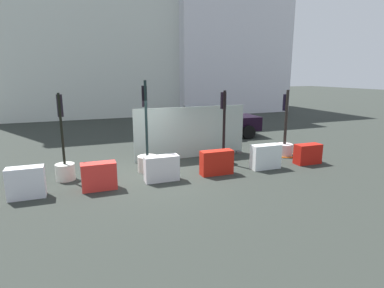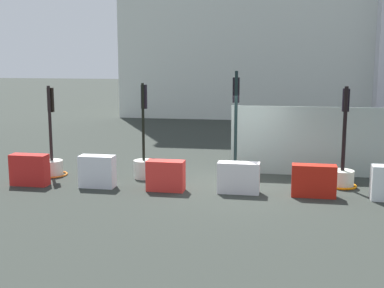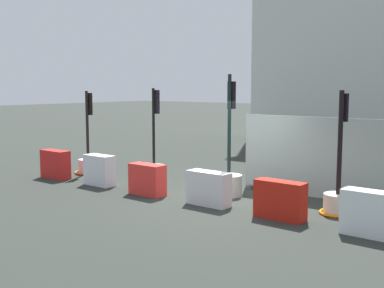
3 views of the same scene
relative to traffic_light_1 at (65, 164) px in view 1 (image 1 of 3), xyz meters
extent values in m
plane|color=#2B302B|center=(2.86, -0.43, -0.54)|extent=(120.00, 120.00, 0.00)
cylinder|color=silver|center=(0.00, -0.01, -0.27)|extent=(0.61, 0.61, 0.54)
cylinder|color=black|center=(0.00, -0.01, 1.14)|extent=(0.08, 0.08, 2.28)
cube|color=black|center=(0.01, 0.10, 1.88)|extent=(0.18, 0.15, 0.70)
sphere|color=red|center=(0.02, 0.18, 2.11)|extent=(0.11, 0.11, 0.11)
sphere|color=orange|center=(0.02, 0.18, 1.88)|extent=(0.11, 0.11, 0.11)
sphere|color=green|center=(0.02, 0.18, 1.65)|extent=(0.11, 0.11, 0.11)
cylinder|color=beige|center=(2.72, -0.06, -0.26)|extent=(0.70, 0.70, 0.56)
cylinder|color=black|center=(2.72, -0.06, 1.33)|extent=(0.09, 0.09, 2.63)
cube|color=black|center=(2.71, 0.05, 2.11)|extent=(0.19, 0.16, 0.71)
sphere|color=red|center=(2.70, 0.14, 2.34)|extent=(0.11, 0.11, 0.11)
sphere|color=orange|center=(2.70, 0.14, 2.11)|extent=(0.11, 0.11, 0.11)
sphere|color=green|center=(2.70, 0.14, 1.87)|extent=(0.11, 0.11, 0.11)
cylinder|color=silver|center=(5.70, -0.10, -0.30)|extent=(0.65, 0.65, 0.47)
cylinder|color=black|center=(5.70, -0.10, 1.09)|extent=(0.11, 0.11, 2.32)
cube|color=black|center=(5.71, 0.03, 1.87)|extent=(0.18, 0.17, 0.63)
sphere|color=red|center=(5.72, 0.12, 2.08)|extent=(0.10, 0.10, 0.10)
sphere|color=orange|center=(5.72, 0.12, 1.87)|extent=(0.10, 0.10, 0.10)
sphere|color=green|center=(5.72, 0.12, 1.66)|extent=(0.10, 0.10, 0.10)
torus|color=orange|center=(5.70, -0.10, -0.50)|extent=(0.82, 0.82, 0.06)
cylinder|color=beige|center=(8.63, 0.02, -0.29)|extent=(0.71, 0.71, 0.50)
cylinder|color=black|center=(8.63, 0.02, 1.09)|extent=(0.12, 0.12, 2.25)
cube|color=black|center=(8.65, 0.15, 1.69)|extent=(0.19, 0.16, 0.68)
sphere|color=red|center=(8.66, 0.24, 1.92)|extent=(0.11, 0.11, 0.11)
sphere|color=orange|center=(8.66, 0.24, 1.69)|extent=(0.11, 0.11, 0.11)
sphere|color=green|center=(8.66, 0.24, 1.47)|extent=(0.11, 0.11, 0.11)
torus|color=orange|center=(8.63, 0.02, -0.51)|extent=(0.97, 0.97, 0.05)
cube|color=silver|center=(-1.00, -1.26, -0.09)|extent=(0.98, 0.43, 0.89)
cube|color=red|center=(0.95, -1.31, -0.12)|extent=(1.02, 0.44, 0.83)
cube|color=silver|center=(2.91, -1.22, -0.12)|extent=(1.11, 0.42, 0.83)
cube|color=red|center=(4.85, -1.26, -0.12)|extent=(1.13, 0.40, 0.84)
cube|color=silver|center=(6.81, -1.29, -0.09)|extent=(1.09, 0.43, 0.89)
cube|color=#B6170F|center=(8.70, -1.33, -0.16)|extent=(1.02, 0.47, 0.76)
cube|color=black|center=(7.72, 4.67, 0.20)|extent=(4.59, 2.16, 0.75)
cube|color=black|center=(7.12, 4.71, 0.86)|extent=(2.27, 1.77, 0.57)
cylinder|color=black|center=(9.17, 5.54, -0.18)|extent=(0.74, 0.33, 0.72)
cylinder|color=black|center=(9.03, 3.60, -0.18)|extent=(0.74, 0.33, 0.72)
cylinder|color=black|center=(6.41, 5.74, -0.18)|extent=(0.74, 0.33, 0.72)
cylinder|color=black|center=(6.27, 3.80, -0.18)|extent=(0.74, 0.33, 0.72)
cube|color=silver|center=(2.81, 17.84, 7.20)|extent=(16.06, 7.41, 15.48)
cube|color=silver|center=(13.85, 17.84, 4.65)|extent=(10.09, 9.77, 10.38)
cube|color=#92A59F|center=(4.86, 1.17, 0.51)|extent=(4.76, 0.04, 2.10)
cube|color=#4C4C4C|center=(2.72, 1.17, -0.49)|extent=(0.16, 0.50, 0.10)
cube|color=#4C4C4C|center=(7.00, 1.17, -0.49)|extent=(0.16, 0.50, 0.10)
camera|label=1|loc=(0.32, -10.64, 2.87)|focal=29.44mm
camera|label=2|loc=(3.91, -14.56, 3.11)|focal=48.33mm
camera|label=3|loc=(9.69, -10.55, 2.34)|focal=45.33mm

